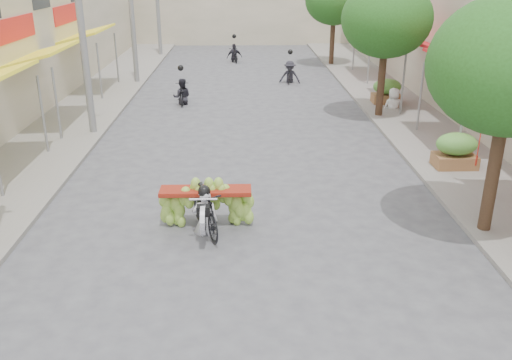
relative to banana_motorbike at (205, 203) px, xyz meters
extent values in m
plane|color=#515156|center=(0.92, -4.34, -0.67)|extent=(120.00, 120.00, 0.00)
cube|color=gray|center=(-6.08, 10.66, -0.61)|extent=(4.00, 60.00, 0.12)
cube|color=gray|center=(7.92, 10.66, -0.61)|extent=(4.00, 60.00, 0.12)
cylinder|color=slate|center=(-5.38, 5.46, 0.60)|extent=(0.08, 0.08, 2.55)
cube|color=yellow|center=(-6.20, 8.66, 2.08)|extent=(1.77, 4.00, 0.53)
cylinder|color=slate|center=(-5.38, 6.86, 0.60)|extent=(0.08, 0.08, 2.55)
cylinder|color=slate|center=(-5.38, 10.46, 0.60)|extent=(0.08, 0.08, 2.55)
cube|color=red|center=(-7.08, 8.66, 2.93)|extent=(0.10, 3.50, 0.80)
cube|color=yellow|center=(-6.20, 14.66, 2.08)|extent=(1.77, 4.00, 0.53)
cylinder|color=slate|center=(-5.38, 12.86, 0.60)|extent=(0.08, 0.08, 2.55)
cylinder|color=slate|center=(-5.38, 16.46, 0.60)|extent=(0.08, 0.08, 2.55)
cube|color=red|center=(-7.08, 14.66, 2.93)|extent=(0.10, 3.50, 0.80)
cylinder|color=slate|center=(7.22, 1.56, 0.60)|extent=(0.08, 0.08, 2.55)
cube|color=red|center=(8.04, 5.66, 2.08)|extent=(1.77, 4.20, 0.53)
cylinder|color=slate|center=(7.22, 3.76, 0.60)|extent=(0.08, 0.08, 2.55)
cylinder|color=slate|center=(7.22, 7.56, 0.60)|extent=(0.08, 0.08, 2.55)
cube|color=red|center=(8.04, 11.66, 2.08)|extent=(1.77, 4.20, 0.53)
cylinder|color=slate|center=(7.22, 9.76, 0.60)|extent=(0.08, 0.08, 2.55)
cylinder|color=slate|center=(7.22, 13.56, 0.60)|extent=(0.08, 0.08, 2.55)
cube|color=red|center=(8.04, 17.66, 2.08)|extent=(1.77, 4.20, 0.53)
cylinder|color=slate|center=(7.22, 15.76, 0.60)|extent=(0.08, 0.08, 2.55)
cylinder|color=slate|center=(7.22, 19.56, 0.60)|extent=(0.08, 0.08, 2.55)
cylinder|color=slate|center=(-4.48, 7.66, 3.33)|extent=(0.24, 0.24, 8.00)
cylinder|color=slate|center=(-4.48, 16.66, 3.33)|extent=(0.24, 0.24, 8.00)
cylinder|color=#3A2719|center=(6.32, -0.34, 0.93)|extent=(0.28, 0.28, 3.20)
ellipsoid|color=#225A1A|center=(6.32, -0.34, 3.13)|extent=(3.40, 3.40, 2.90)
cylinder|color=#3A2719|center=(6.32, 9.66, 0.93)|extent=(0.28, 0.28, 3.20)
ellipsoid|color=#225A1A|center=(6.32, 9.66, 3.13)|extent=(3.40, 3.40, 2.90)
cylinder|color=#3A2719|center=(6.32, 21.66, 0.93)|extent=(0.28, 0.28, 3.20)
ellipsoid|color=#225A1A|center=(6.32, 21.66, 3.13)|extent=(3.40, 3.40, 2.90)
cube|color=brown|center=(7.12, 3.66, -0.30)|extent=(1.20, 0.80, 0.50)
ellipsoid|color=#529538|center=(7.12, 3.66, 0.28)|extent=(1.20, 0.88, 0.66)
cube|color=brown|center=(7.12, 11.66, -0.30)|extent=(1.20, 0.80, 0.50)
ellipsoid|color=#529538|center=(7.12, 11.66, 0.28)|extent=(1.20, 0.88, 0.66)
imported|color=black|center=(0.00, -0.12, -0.12)|extent=(1.14, 1.95, 1.10)
cylinder|color=silver|center=(0.00, -0.77, -0.05)|extent=(0.10, 0.66, 0.66)
cube|color=black|center=(0.00, -0.67, 0.13)|extent=(0.28, 0.22, 0.22)
cylinder|color=silver|center=(0.00, -0.57, 0.35)|extent=(0.60, 0.05, 0.05)
cube|color=maroon|center=(0.00, 0.23, 0.21)|extent=(2.09, 0.55, 0.10)
imported|color=silver|center=(0.00, -0.17, 0.41)|extent=(0.56, 0.42, 1.56)
sphere|color=black|center=(0.00, -0.20, 1.16)|extent=(0.28, 0.28, 0.28)
imported|color=red|center=(7.03, 2.00, 1.78)|extent=(2.03, 2.03, 1.70)
imported|color=white|center=(7.19, 10.74, 0.28)|extent=(0.86, 0.54, 1.68)
imported|color=black|center=(-1.73, 12.16, -0.25)|extent=(0.65, 1.55, 0.86)
imported|color=#25242B|center=(-1.73, 12.16, 0.45)|extent=(0.82, 0.52, 1.65)
sphere|color=black|center=(-1.73, 12.16, 0.91)|extent=(0.26, 0.26, 0.26)
imported|color=black|center=(3.37, 16.57, -0.23)|extent=(0.67, 1.54, 0.88)
imported|color=#25242B|center=(3.37, 16.57, 0.45)|extent=(1.13, 0.72, 1.65)
sphere|color=black|center=(3.37, 16.57, 0.91)|extent=(0.26, 0.26, 0.26)
imported|color=black|center=(0.47, 23.08, -0.28)|extent=(0.80, 1.49, 0.80)
imported|color=#25242B|center=(0.47, 23.08, 0.45)|extent=(1.06, 0.73, 1.65)
sphere|color=black|center=(0.47, 23.08, 0.91)|extent=(0.26, 0.26, 0.26)
camera|label=1|loc=(0.82, -11.21, 5.02)|focal=38.00mm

